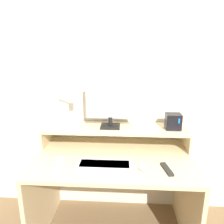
{
  "coord_description": "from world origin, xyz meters",
  "views": [
    {
      "loc": [
        0.08,
        -1.17,
        1.52
      ],
      "look_at": [
        -0.02,
        0.4,
        1.07
      ],
      "focal_mm": 35.0,
      "sensor_mm": 36.0,
      "label": 1
    }
  ],
  "objects_px": {
    "keyboard": "(105,165)",
    "mouse": "(143,167)",
    "router_dock": "(173,121)",
    "remote_secondary": "(167,169)",
    "desk_lamp": "(64,109)",
    "monitor": "(110,103)",
    "remote_control": "(59,164)"
  },
  "relations": [
    {
      "from": "desk_lamp",
      "to": "mouse",
      "type": "distance_m",
      "value": 0.8
    },
    {
      "from": "keyboard",
      "to": "desk_lamp",
      "type": "bearing_deg",
      "value": 137.08
    },
    {
      "from": "remote_control",
      "to": "monitor",
      "type": "bearing_deg",
      "value": 46.16
    },
    {
      "from": "monitor",
      "to": "keyboard",
      "type": "distance_m",
      "value": 0.51
    },
    {
      "from": "keyboard",
      "to": "remote_control",
      "type": "xyz_separation_m",
      "value": [
        -0.33,
        -0.01,
        -0.0
      ]
    },
    {
      "from": "router_dock",
      "to": "monitor",
      "type": "bearing_deg",
      "value": 179.08
    },
    {
      "from": "router_dock",
      "to": "mouse",
      "type": "distance_m",
      "value": 0.5
    },
    {
      "from": "desk_lamp",
      "to": "remote_control",
      "type": "relative_size",
      "value": 1.68
    },
    {
      "from": "monitor",
      "to": "router_dock",
      "type": "xyz_separation_m",
      "value": [
        0.52,
        -0.01,
        -0.15
      ]
    },
    {
      "from": "router_dock",
      "to": "desk_lamp",
      "type": "bearing_deg",
      "value": -179.7
    },
    {
      "from": "keyboard",
      "to": "mouse",
      "type": "bearing_deg",
      "value": -4.78
    },
    {
      "from": "keyboard",
      "to": "mouse",
      "type": "xyz_separation_m",
      "value": [
        0.27,
        -0.02,
        0.0
      ]
    },
    {
      "from": "desk_lamp",
      "to": "router_dock",
      "type": "relative_size",
      "value": 2.52
    },
    {
      "from": "router_dock",
      "to": "remote_secondary",
      "type": "height_order",
      "value": "router_dock"
    },
    {
      "from": "remote_secondary",
      "to": "monitor",
      "type": "bearing_deg",
      "value": 137.42
    },
    {
      "from": "monitor",
      "to": "router_dock",
      "type": "height_order",
      "value": "monitor"
    },
    {
      "from": "remote_control",
      "to": "mouse",
      "type": "bearing_deg",
      "value": -1.68
    },
    {
      "from": "remote_control",
      "to": "remote_secondary",
      "type": "relative_size",
      "value": 1.16
    },
    {
      "from": "desk_lamp",
      "to": "remote_secondary",
      "type": "bearing_deg",
      "value": -24.81
    },
    {
      "from": "keyboard",
      "to": "mouse",
      "type": "relative_size",
      "value": 4.84
    },
    {
      "from": "monitor",
      "to": "keyboard",
      "type": "bearing_deg",
      "value": -92.78
    },
    {
      "from": "monitor",
      "to": "keyboard",
      "type": "height_order",
      "value": "monitor"
    },
    {
      "from": "router_dock",
      "to": "remote_control",
      "type": "relative_size",
      "value": 0.66
    },
    {
      "from": "monitor",
      "to": "mouse",
      "type": "xyz_separation_m",
      "value": [
        0.26,
        -0.38,
        -0.36
      ]
    },
    {
      "from": "router_dock",
      "to": "mouse",
      "type": "relative_size",
      "value": 1.64
    },
    {
      "from": "monitor",
      "to": "remote_secondary",
      "type": "distance_m",
      "value": 0.68
    },
    {
      "from": "router_dock",
      "to": "remote_secondary",
      "type": "relative_size",
      "value": 0.77
    },
    {
      "from": "router_dock",
      "to": "keyboard",
      "type": "bearing_deg",
      "value": -147.2
    },
    {
      "from": "remote_control",
      "to": "keyboard",
      "type": "bearing_deg",
      "value": 0.91
    },
    {
      "from": "remote_control",
      "to": "remote_secondary",
      "type": "height_order",
      "value": "same"
    },
    {
      "from": "mouse",
      "to": "keyboard",
      "type": "bearing_deg",
      "value": 175.22
    },
    {
      "from": "desk_lamp",
      "to": "keyboard",
      "type": "xyz_separation_m",
      "value": [
        0.37,
        -0.34,
        -0.31
      ]
    }
  ]
}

